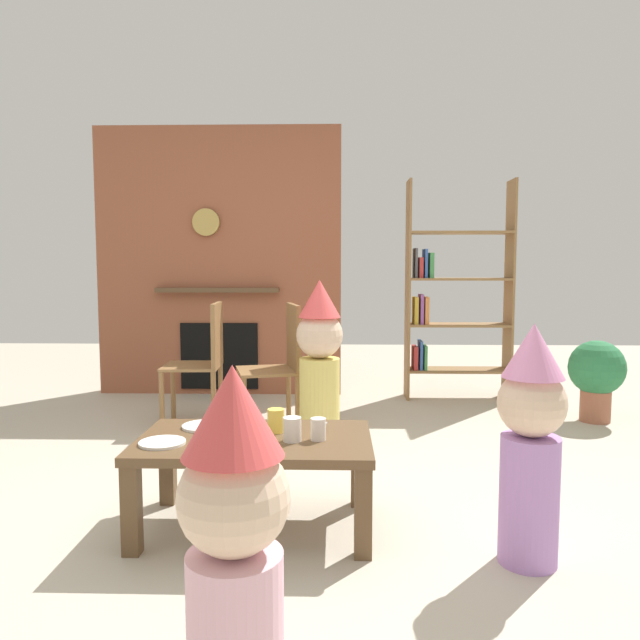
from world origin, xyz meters
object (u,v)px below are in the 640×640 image
object	(u,v)px
child_in_pink	(531,438)
coffee_table	(255,452)
paper_plate_rear	(205,426)
birthday_cake_slice	(221,437)
paper_cup_near_left	(292,429)
child_with_cone_hat	(235,556)
paper_cup_near_right	(318,429)
paper_cup_center	(276,421)
dining_chair_middle	(280,360)
paper_cup_far_left	(248,431)
paper_plate_front	(162,443)
child_by_the_chairs	(320,359)
potted_plant_tall	(597,373)
dining_chair_left	(204,356)
bookshelf	(449,299)

from	to	relation	value
child_in_pink	coffee_table	bearing A→B (deg)	-0.00
paper_plate_rear	birthday_cake_slice	distance (m)	0.29
paper_cup_near_left	child_with_cone_hat	distance (m)	1.20
paper_cup_near_left	paper_cup_near_right	xyz separation A→B (m)	(0.11, 0.02, -0.00)
paper_cup_center	dining_chair_middle	bearing A→B (deg)	94.53
paper_cup_far_left	child_in_pink	world-z (taller)	child_in_pink
paper_cup_near_left	paper_cup_near_right	distance (m)	0.11
paper_plate_front	child_by_the_chairs	bearing A→B (deg)	64.57
paper_plate_front	dining_chair_middle	bearing A→B (deg)	78.09
coffee_table	child_by_the_chairs	size ratio (longest dim) A/B	0.95
coffee_table	birthday_cake_slice	xyz separation A→B (m)	(-0.13, -0.11, 0.10)
paper_cup_far_left	potted_plant_tall	xyz separation A→B (m)	(2.33, 1.96, -0.09)
dining_chair_left	paper_cup_near_right	bearing A→B (deg)	113.81
child_in_pink	dining_chair_middle	size ratio (longest dim) A/B	1.05
bookshelf	child_by_the_chairs	bearing A→B (deg)	-126.69
coffee_table	paper_plate_rear	size ratio (longest dim) A/B	4.88
paper_plate_front	child_with_cone_hat	world-z (taller)	child_with_cone_hat
paper_plate_rear	birthday_cake_slice	world-z (taller)	birthday_cake_slice
paper_plate_front	bookshelf	bearing A→B (deg)	58.32
paper_cup_far_left	birthday_cake_slice	world-z (taller)	paper_cup_far_left
paper_cup_near_left	child_in_pink	distance (m)	0.97
birthday_cake_slice	dining_chair_left	size ratio (longest dim) A/B	0.11
paper_cup_center	dining_chair_left	world-z (taller)	dining_chair_left
bookshelf	dining_chair_middle	size ratio (longest dim) A/B	2.11
child_with_cone_hat	potted_plant_tall	xyz separation A→B (m)	(2.18, 3.16, -0.13)
birthday_cake_slice	child_in_pink	xyz separation A→B (m)	(1.24, -0.18, 0.06)
birthday_cake_slice	paper_cup_near_right	bearing A→B (deg)	9.93
paper_cup_center	paper_cup_far_left	xyz separation A→B (m)	(-0.11, -0.14, -0.01)
paper_cup_center	dining_chair_left	bearing A→B (deg)	112.83
paper_cup_far_left	paper_plate_front	xyz separation A→B (m)	(-0.36, -0.06, -0.04)
paper_cup_near_right	dining_chair_middle	bearing A→B (deg)	101.16
child_by_the_chairs	potted_plant_tall	size ratio (longest dim) A/B	1.76
paper_cup_near_left	paper_cup_near_right	world-z (taller)	paper_cup_near_left
paper_cup_center	dining_chair_middle	size ratio (longest dim) A/B	0.12
birthday_cake_slice	dining_chair_left	distance (m)	1.87
dining_chair_left	child_by_the_chairs	bearing A→B (deg)	147.06
bookshelf	paper_cup_near_left	xyz separation A→B (m)	(-1.17, -2.73, -0.42)
paper_cup_far_left	dining_chair_middle	size ratio (longest dim) A/B	0.10
paper_cup_center	child_in_pink	xyz separation A→B (m)	(1.03, -0.37, 0.04)
child_with_cone_hat	potted_plant_tall	distance (m)	3.84
paper_plate_front	dining_chair_middle	world-z (taller)	dining_chair_middle
paper_cup_near_left	birthday_cake_slice	world-z (taller)	paper_cup_near_left
paper_cup_near_left	paper_cup_far_left	size ratio (longest dim) A/B	1.21
coffee_table	paper_cup_near_right	bearing A→B (deg)	-7.16
bookshelf	paper_cup_near_left	world-z (taller)	bookshelf
paper_cup_near_right	paper_cup_center	distance (m)	0.23
bookshelf	dining_chair_left	world-z (taller)	bookshelf
paper_cup_far_left	potted_plant_tall	size ratio (longest dim) A/B	0.14
paper_plate_rear	potted_plant_tall	bearing A→B (deg)	34.32
birthday_cake_slice	paper_cup_far_left	bearing A→B (deg)	26.65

